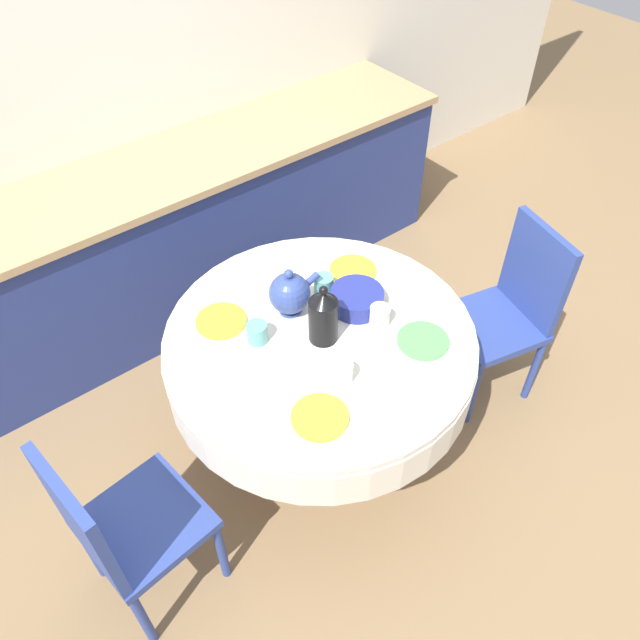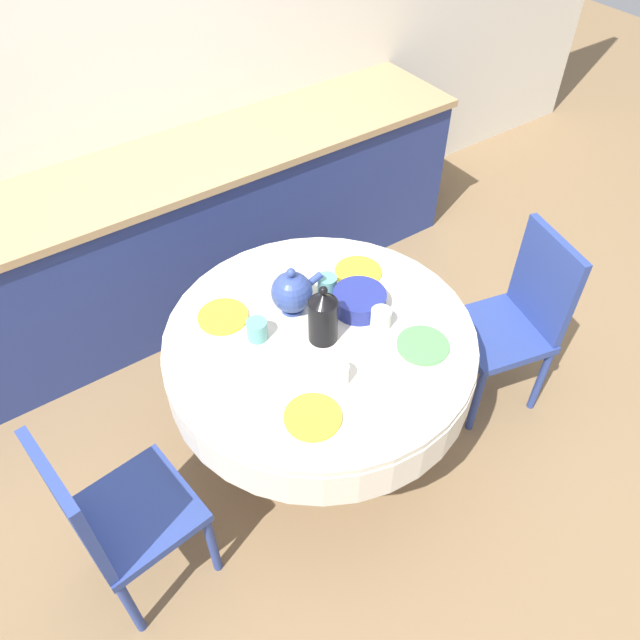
# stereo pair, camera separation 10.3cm
# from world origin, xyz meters

# --- Properties ---
(ground_plane) EXTENTS (12.00, 12.00, 0.00)m
(ground_plane) POSITION_xyz_m (0.00, 0.00, 0.00)
(ground_plane) COLOR #8E704C
(wall_back) EXTENTS (7.00, 0.05, 2.60)m
(wall_back) POSITION_xyz_m (0.00, 1.61, 1.30)
(wall_back) COLOR silver
(wall_back) RESTS_ON ground_plane
(kitchen_counter) EXTENTS (3.24, 0.64, 0.89)m
(kitchen_counter) POSITION_xyz_m (0.00, 1.27, 0.44)
(kitchen_counter) COLOR navy
(kitchen_counter) RESTS_ON ground_plane
(dining_table) EXTENTS (1.24, 1.24, 0.75)m
(dining_table) POSITION_xyz_m (0.00, 0.00, 0.63)
(dining_table) COLOR tan
(dining_table) RESTS_ON ground_plane
(chair_left) EXTENTS (0.48, 0.48, 0.93)m
(chair_left) POSITION_xyz_m (0.94, -0.23, 0.51)
(chair_left) COLOR #2D428E
(chair_left) RESTS_ON ground_plane
(chair_right) EXTENTS (0.44, 0.44, 0.93)m
(chair_right) POSITION_xyz_m (-0.96, -0.11, 0.51)
(chair_right) COLOR #2D428E
(chair_right) RESTS_ON ground_plane
(plate_near_left) EXTENTS (0.20, 0.20, 0.01)m
(plate_near_left) POSITION_xyz_m (-0.25, -0.31, 0.76)
(plate_near_left) COLOR yellow
(plate_near_left) RESTS_ON dining_table
(cup_near_left) EXTENTS (0.08, 0.08, 0.08)m
(cup_near_left) POSITION_xyz_m (-0.08, -0.23, 0.80)
(cup_near_left) COLOR white
(cup_near_left) RESTS_ON dining_table
(plate_near_right) EXTENTS (0.20, 0.20, 0.01)m
(plate_near_right) POSITION_xyz_m (0.29, -0.28, 0.76)
(plate_near_right) COLOR #5BA85B
(plate_near_right) RESTS_ON dining_table
(cup_near_right) EXTENTS (0.08, 0.08, 0.08)m
(cup_near_right) POSITION_xyz_m (0.22, -0.10, 0.80)
(cup_near_right) COLOR white
(cup_near_right) RESTS_ON dining_table
(plate_far_left) EXTENTS (0.20, 0.20, 0.01)m
(plate_far_left) POSITION_xyz_m (-0.27, 0.30, 0.76)
(plate_far_left) COLOR yellow
(plate_far_left) RESTS_ON dining_table
(cup_far_left) EXTENTS (0.08, 0.08, 0.08)m
(cup_far_left) POSITION_xyz_m (-0.21, 0.13, 0.80)
(cup_far_left) COLOR #5BA39E
(cup_far_left) RESTS_ON dining_table
(plate_far_right) EXTENTS (0.20, 0.20, 0.01)m
(plate_far_right) POSITION_xyz_m (0.34, 0.21, 0.76)
(plate_far_right) COLOR yellow
(plate_far_right) RESTS_ON dining_table
(cup_far_right) EXTENTS (0.08, 0.08, 0.08)m
(cup_far_right) POSITION_xyz_m (0.16, 0.18, 0.80)
(cup_far_right) COLOR #5BA39E
(cup_far_right) RESTS_ON dining_table
(coffee_carafe) EXTENTS (0.11, 0.11, 0.27)m
(coffee_carafe) POSITION_xyz_m (0.00, -0.02, 0.87)
(coffee_carafe) COLOR black
(coffee_carafe) RESTS_ON dining_table
(teapot) EXTENTS (0.23, 0.17, 0.22)m
(teapot) POSITION_xyz_m (-0.01, 0.18, 0.85)
(teapot) COLOR #33478E
(teapot) RESTS_ON dining_table
(fruit_bowl) EXTENTS (0.22, 0.22, 0.08)m
(fruit_bowl) POSITION_xyz_m (0.22, 0.03, 0.79)
(fruit_bowl) COLOR navy
(fruit_bowl) RESTS_ON dining_table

